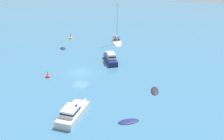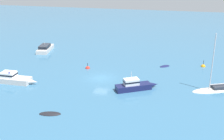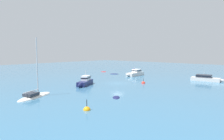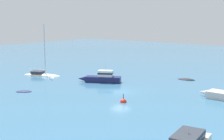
{
  "view_description": "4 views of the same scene",
  "coord_description": "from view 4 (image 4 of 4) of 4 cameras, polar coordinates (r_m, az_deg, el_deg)",
  "views": [
    {
      "loc": [
        -19.67,
        43.06,
        20.43
      ],
      "look_at": [
        -6.56,
        1.98,
        2.02
      ],
      "focal_mm": 46.35,
      "sensor_mm": 36.0,
      "label": 1
    },
    {
      "loc": [
        -45.36,
        -12.25,
        18.97
      ],
      "look_at": [
        -2.58,
        -2.58,
        2.68
      ],
      "focal_mm": 46.38,
      "sensor_mm": 36.0,
      "label": 2
    },
    {
      "loc": [
        28.32,
        -33.46,
        7.17
      ],
      "look_at": [
        -8.87,
        8.05,
        1.82
      ],
      "focal_mm": 31.96,
      "sensor_mm": 36.0,
      "label": 3
    },
    {
      "loc": [
        35.73,
        27.27,
        10.58
      ],
      "look_at": [
        -1.5,
        -2.74,
        2.64
      ],
      "focal_mm": 52.04,
      "sensor_mm": 36.0,
      "label": 4
    }
  ],
  "objects": [
    {
      "name": "rib",
      "position": [
        56.08,
        12.92,
        -1.69
      ],
      "size": [
        1.72,
        3.12,
        0.5
      ],
      "rotation": [
        0.0,
        0.0,
        4.9
      ],
      "color": "black",
      "rests_on": "ground"
    },
    {
      "name": "ground_plane",
      "position": [
        46.18,
        1.48,
        -3.83
      ],
      "size": [
        160.0,
        160.0,
        0.0
      ],
      "primitive_type": "plane",
      "color": "teal"
    },
    {
      "name": "yacht",
      "position": [
        59.85,
        -12.26,
        -0.83
      ],
      "size": [
        4.7,
        7.32,
        9.67
      ],
      "rotation": [
        0.0,
        0.0,
        1.98
      ],
      "color": "silver",
      "rests_on": "ground"
    },
    {
      "name": "cabin_cruiser",
      "position": [
        52.69,
        -1.77,
        -1.34
      ],
      "size": [
        4.63,
        6.78,
        3.08
      ],
      "rotation": [
        0.0,
        0.0,
        5.23
      ],
      "color": "#191E4C",
      "rests_on": "ground"
    },
    {
      "name": "channel_buoy",
      "position": [
        40.63,
        2.0,
        -5.67
      ],
      "size": [
        0.85,
        0.85,
        1.48
      ],
      "color": "red",
      "rests_on": "ground"
    },
    {
      "name": "dinghy",
      "position": [
        47.71,
        -15.23,
        -3.73
      ],
      "size": [
        2.28,
        2.4,
        0.36
      ],
      "rotation": [
        0.0,
        0.0,
        2.28
      ],
      "color": "#191E4C",
      "rests_on": "ground"
    }
  ]
}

